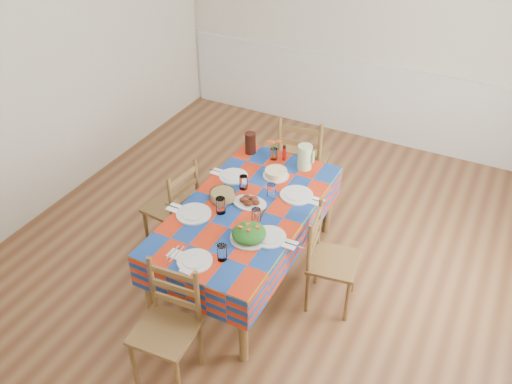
{
  "coord_description": "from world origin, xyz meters",
  "views": [
    {
      "loc": [
        1.52,
        -3.16,
        3.23
      ],
      "look_at": [
        -0.05,
        -0.12,
        0.79
      ],
      "focal_mm": 38.0,
      "sensor_mm": 36.0,
      "label": 1
    }
  ],
  "objects_px": {
    "dining_table": "(247,214)",
    "chair_left": "(174,208)",
    "chair_near": "(168,327)",
    "green_pitcher": "(305,157)",
    "chair_far": "(302,161)",
    "chair_right": "(328,260)",
    "meat_platter": "(250,202)",
    "tea_pitcher": "(250,143)"
  },
  "relations": [
    {
      "from": "chair_left",
      "to": "meat_platter",
      "type": "bearing_deg",
      "value": 99.48
    },
    {
      "from": "dining_table",
      "to": "chair_near",
      "type": "xyz_separation_m",
      "value": [
        -0.0,
        -1.11,
        -0.18
      ]
    },
    {
      "from": "chair_near",
      "to": "chair_right",
      "type": "relative_size",
      "value": 1.03
    },
    {
      "from": "green_pitcher",
      "to": "chair_near",
      "type": "bearing_deg",
      "value": -95.68
    },
    {
      "from": "meat_platter",
      "to": "tea_pitcher",
      "type": "height_order",
      "value": "tea_pitcher"
    },
    {
      "from": "tea_pitcher",
      "to": "chair_right",
      "type": "bearing_deg",
      "value": -34.94
    },
    {
      "from": "chair_near",
      "to": "chair_far",
      "type": "distance_m",
      "value": 2.21
    },
    {
      "from": "tea_pitcher",
      "to": "chair_far",
      "type": "height_order",
      "value": "chair_far"
    },
    {
      "from": "dining_table",
      "to": "chair_near",
      "type": "distance_m",
      "value": 1.12
    },
    {
      "from": "tea_pitcher",
      "to": "chair_left",
      "type": "relative_size",
      "value": 0.22
    },
    {
      "from": "dining_table",
      "to": "chair_near",
      "type": "bearing_deg",
      "value": -90.16
    },
    {
      "from": "meat_platter",
      "to": "chair_right",
      "type": "xyz_separation_m",
      "value": [
        0.7,
        -0.05,
        -0.29
      ]
    },
    {
      "from": "chair_right",
      "to": "tea_pitcher",
      "type": "bearing_deg",
      "value": 45.83
    },
    {
      "from": "green_pitcher",
      "to": "tea_pitcher",
      "type": "relative_size",
      "value": 1.1
    },
    {
      "from": "green_pitcher",
      "to": "chair_right",
      "type": "bearing_deg",
      "value": -54.13
    },
    {
      "from": "meat_platter",
      "to": "tea_pitcher",
      "type": "xyz_separation_m",
      "value": [
        -0.35,
        0.68,
        0.08
      ]
    },
    {
      "from": "chair_near",
      "to": "chair_left",
      "type": "height_order",
      "value": "chair_near"
    },
    {
      "from": "meat_platter",
      "to": "chair_far",
      "type": "height_order",
      "value": "chair_far"
    },
    {
      "from": "dining_table",
      "to": "chair_right",
      "type": "distance_m",
      "value": 0.73
    },
    {
      "from": "dining_table",
      "to": "chair_left",
      "type": "height_order",
      "value": "chair_left"
    },
    {
      "from": "meat_platter",
      "to": "chair_right",
      "type": "bearing_deg",
      "value": -4.1
    },
    {
      "from": "green_pitcher",
      "to": "chair_far",
      "type": "height_order",
      "value": "chair_far"
    },
    {
      "from": "green_pitcher",
      "to": "chair_near",
      "type": "height_order",
      "value": "green_pitcher"
    },
    {
      "from": "chair_left",
      "to": "chair_right",
      "type": "relative_size",
      "value": 1.03
    },
    {
      "from": "dining_table",
      "to": "green_pitcher",
      "type": "distance_m",
      "value": 0.76
    },
    {
      "from": "green_pitcher",
      "to": "chair_far",
      "type": "relative_size",
      "value": 0.22
    },
    {
      "from": "chair_right",
      "to": "dining_table",
      "type": "bearing_deg",
      "value": 80.25
    },
    {
      "from": "meat_platter",
      "to": "chair_right",
      "type": "relative_size",
      "value": 0.32
    },
    {
      "from": "tea_pitcher",
      "to": "chair_right",
      "type": "xyz_separation_m",
      "value": [
        1.05,
        -0.74,
        -0.36
      ]
    },
    {
      "from": "chair_right",
      "to": "chair_far",
      "type": "bearing_deg",
      "value": 22.87
    },
    {
      "from": "chair_near",
      "to": "chair_right",
      "type": "xyz_separation_m",
      "value": [
        0.71,
        1.1,
        -0.01
      ]
    },
    {
      "from": "meat_platter",
      "to": "chair_far",
      "type": "xyz_separation_m",
      "value": [
        0.0,
        1.06,
        -0.22
      ]
    },
    {
      "from": "chair_far",
      "to": "chair_near",
      "type": "bearing_deg",
      "value": 81.73
    },
    {
      "from": "dining_table",
      "to": "chair_left",
      "type": "relative_size",
      "value": 2.0
    },
    {
      "from": "chair_far",
      "to": "chair_left",
      "type": "xyz_separation_m",
      "value": [
        -0.71,
        -1.11,
        -0.05
      ]
    },
    {
      "from": "meat_platter",
      "to": "chair_near",
      "type": "bearing_deg",
      "value": -90.29
    },
    {
      "from": "meat_platter",
      "to": "chair_left",
      "type": "height_order",
      "value": "chair_left"
    },
    {
      "from": "dining_table",
      "to": "green_pitcher",
      "type": "relative_size",
      "value": 8.16
    },
    {
      "from": "meat_platter",
      "to": "chair_left",
      "type": "xyz_separation_m",
      "value": [
        -0.7,
        -0.05,
        -0.27
      ]
    },
    {
      "from": "chair_far",
      "to": "chair_left",
      "type": "bearing_deg",
      "value": 49.4
    },
    {
      "from": "meat_platter",
      "to": "green_pitcher",
      "type": "relative_size",
      "value": 1.29
    },
    {
      "from": "chair_far",
      "to": "tea_pitcher",
      "type": "bearing_deg",
      "value": 38.47
    }
  ]
}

